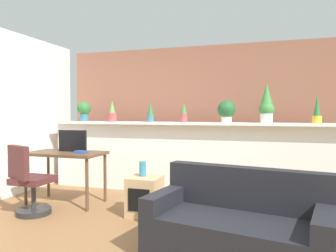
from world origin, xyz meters
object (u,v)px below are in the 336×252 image
at_px(tv_monitor, 73,141).
at_px(office_chair, 29,185).
at_px(desk, 66,158).
at_px(potted_plant_1, 112,113).
at_px(book_on_desk, 81,152).
at_px(couch, 238,229).
at_px(potted_plant_3, 184,114).
at_px(potted_plant_0, 84,110).
at_px(potted_plant_5, 267,104).
at_px(potted_plant_4, 226,110).
at_px(potted_plant_6, 317,111).
at_px(potted_plant_2, 150,112).
at_px(side_cube_shelf, 145,196).
at_px(vase_on_shelf, 143,169).

height_order(tv_monitor, office_chair, tv_monitor).
xyz_separation_m(desk, office_chair, (-0.12, -0.62, -0.28)).
distance_m(potted_plant_1, desk, 1.21).
relative_size(book_on_desk, couch, 0.10).
relative_size(potted_plant_3, tv_monitor, 0.69).
xyz_separation_m(potted_plant_0, book_on_desk, (0.62, -1.08, -0.60)).
height_order(potted_plant_5, tv_monitor, potted_plant_5).
bearing_deg(book_on_desk, potted_plant_3, 40.86).
bearing_deg(potted_plant_3, potted_plant_1, -179.72).
bearing_deg(potted_plant_4, potted_plant_1, -177.84).
bearing_deg(potted_plant_6, potted_plant_1, -179.08).
height_order(potted_plant_1, potted_plant_5, potted_plant_5).
bearing_deg(desk, potted_plant_6, 16.57).
distance_m(potted_plant_6, couch, 2.56).
bearing_deg(potted_plant_4, couch, -80.22).
height_order(potted_plant_1, potted_plant_4, potted_plant_1).
bearing_deg(couch, potted_plant_2, 127.46).
height_order(potted_plant_1, couch, potted_plant_1).
relative_size(side_cube_shelf, vase_on_shelf, 2.61).
xyz_separation_m(tv_monitor, side_cube_shelf, (1.24, -0.28, -0.66)).
distance_m(desk, vase_on_shelf, 1.28).
bearing_deg(potted_plant_4, tv_monitor, -155.34).
bearing_deg(desk, potted_plant_3, 33.09).
height_order(potted_plant_0, tv_monitor, potted_plant_0).
height_order(desk, office_chair, office_chair).
relative_size(potted_plant_2, potted_plant_5, 0.55).
bearing_deg(vase_on_shelf, potted_plant_1, 131.77).
distance_m(potted_plant_3, tv_monitor, 1.76).
bearing_deg(desk, office_chair, -100.71).
bearing_deg(potted_plant_6, couch, -113.08).
xyz_separation_m(potted_plant_0, potted_plant_5, (3.11, 0.04, 0.08)).
distance_m(potted_plant_0, office_chair, 1.92).
distance_m(potted_plant_2, potted_plant_4, 1.24).
height_order(potted_plant_6, tv_monitor, potted_plant_6).
xyz_separation_m(tv_monitor, couch, (2.50, -1.19, -0.62)).
relative_size(potted_plant_2, potted_plant_6, 0.81).
relative_size(potted_plant_3, side_cube_shelf, 0.62).
distance_m(potted_plant_0, couch, 3.74).
distance_m(potted_plant_0, book_on_desk, 1.38).
xyz_separation_m(potted_plant_3, book_on_desk, (-1.22, -1.05, -0.54)).
height_order(side_cube_shelf, couch, couch).
height_order(potted_plant_6, vase_on_shelf, potted_plant_6).
distance_m(potted_plant_0, potted_plant_3, 1.84).
bearing_deg(potted_plant_2, vase_on_shelf, -74.45).
relative_size(potted_plant_3, book_on_desk, 1.88).
distance_m(potted_plant_4, desk, 2.52).
relative_size(potted_plant_0, potted_plant_3, 1.11).
distance_m(tv_monitor, book_on_desk, 0.31).
relative_size(desk, vase_on_shelf, 5.74).
xyz_separation_m(potted_plant_5, office_chair, (-2.90, -1.67, -1.06)).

